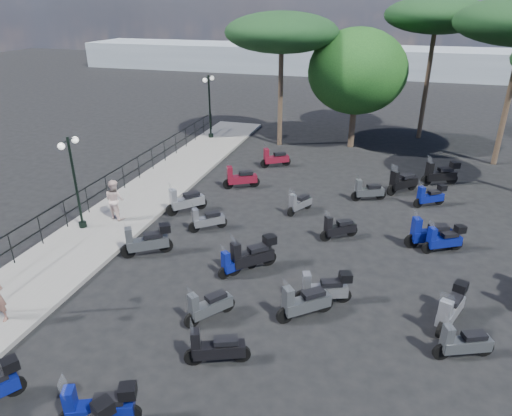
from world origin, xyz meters
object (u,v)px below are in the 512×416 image
(scooter_21, at_px, (430,234))
(scooter_2, at_px, (147,241))
(scooter_19, at_px, (463,343))
(scooter_23, at_px, (441,174))
(scooter_8, at_px, (216,349))
(scooter_22, at_px, (430,196))
(scooter_17, at_px, (368,191))
(broadleaf_tree, at_px, (357,72))
(pine_2, at_px, (282,33))
(pine_0, at_px, (437,16))
(scooter_3, at_px, (185,201))
(scooter_9, at_px, (252,255))
(scooter_27, at_px, (444,240))
(pedestrian_far, at_px, (115,199))
(lamp_post_2, at_px, (210,103))
(scooter_20, at_px, (324,289))
(scooter_28, at_px, (402,183))
(lamp_post_1, at_px, (74,177))
(scooter_10, at_px, (299,203))
(scooter_16, at_px, (338,228))
(scooter_25, at_px, (451,309))
(scooter_1, at_px, (100,407))
(scooter_5, at_px, (240,178))
(scooter_15, at_px, (237,263))
(scooter_11, at_px, (275,159))
(scooter_14, at_px, (304,303))

(scooter_21, bearing_deg, scooter_2, 88.13)
(scooter_19, relative_size, scooter_23, 0.86)
(scooter_8, height_order, scooter_22, scooter_8)
(scooter_17, bearing_deg, scooter_23, -72.18)
(scooter_22, height_order, broadleaf_tree, broadleaf_tree)
(scooter_17, distance_m, pine_2, 10.95)
(scooter_19, relative_size, pine_0, 0.18)
(scooter_3, xyz_separation_m, pine_2, (1.42, 10.57, 5.91))
(scooter_9, height_order, scooter_27, scooter_9)
(pedestrian_far, bearing_deg, scooter_9, 180.00)
(lamp_post_2, bearing_deg, scooter_2, -69.86)
(scooter_8, distance_m, scooter_20, 3.81)
(scooter_3, relative_size, scooter_17, 0.97)
(pedestrian_far, xyz_separation_m, scooter_28, (10.85, 6.27, -0.45))
(lamp_post_2, bearing_deg, lamp_post_1, -83.15)
(scooter_9, bearing_deg, scooter_10, -51.81)
(scooter_10, xyz_separation_m, scooter_27, (5.48, -1.76, 0.06))
(scooter_10, bearing_deg, lamp_post_2, -21.62)
(scooter_20, relative_size, broadleaf_tree, 0.24)
(scooter_16, relative_size, scooter_25, 0.79)
(lamp_post_2, height_order, pine_2, pine_2)
(scooter_1, xyz_separation_m, scooter_16, (3.68, 9.57, -0.08))
(scooter_1, xyz_separation_m, broadleaf_tree, (2.96, 21.48, 3.87))
(scooter_3, distance_m, scooter_22, 10.36)
(scooter_8, relative_size, scooter_10, 1.15)
(scooter_5, xyz_separation_m, scooter_20, (5.11, -7.80, 0.01))
(scooter_8, bearing_deg, scooter_23, -45.07)
(scooter_20, bearing_deg, scooter_5, 12.21)
(scooter_19, bearing_deg, scooter_22, -20.84)
(scooter_17, bearing_deg, scooter_2, 110.75)
(scooter_23, relative_size, broadleaf_tree, 0.26)
(scooter_15, relative_size, scooter_20, 0.77)
(scooter_9, xyz_separation_m, scooter_16, (2.43, 2.93, -0.12))
(lamp_post_1, height_order, scooter_8, lamp_post_1)
(pine_2, bearing_deg, scooter_16, -66.03)
(scooter_1, xyz_separation_m, scooter_28, (5.91, 14.81, 0.00))
(scooter_1, relative_size, scooter_15, 1.30)
(scooter_3, height_order, scooter_11, scooter_3)
(lamp_post_2, relative_size, broadleaf_tree, 0.56)
(scooter_10, bearing_deg, scooter_16, 163.72)
(scooter_22, bearing_deg, scooter_25, 146.78)
(broadleaf_tree, bearing_deg, scooter_3, -116.33)
(scooter_10, bearing_deg, scooter_17, -112.73)
(pedestrian_far, xyz_separation_m, scooter_19, (12.32, -4.31, -0.52))
(pedestrian_far, xyz_separation_m, scooter_8, (6.58, -6.20, -0.51))
(scooter_5, relative_size, scooter_19, 1.07)
(scooter_10, xyz_separation_m, scooter_11, (-2.37, 5.22, 0.05))
(scooter_2, bearing_deg, scooter_3, -31.85)
(scooter_27, distance_m, broadleaf_tree, 13.19)
(scooter_14, distance_m, scooter_20, 0.93)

